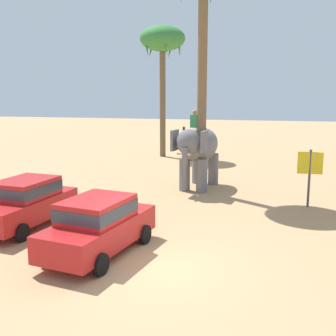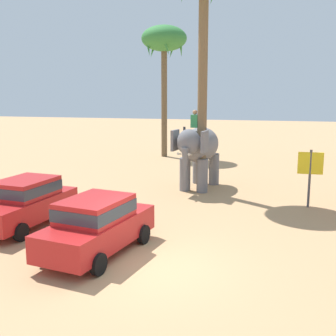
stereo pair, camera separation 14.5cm
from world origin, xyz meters
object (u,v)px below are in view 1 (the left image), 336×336
Objects in this scene: car_sedan_foreground at (98,224)px; elephant_with_mahout at (198,148)px; palm_tree_left_of_road at (162,43)px; signboard_yellow at (310,167)px; car_parked_far_side at (26,201)px.

car_sedan_foreground is 9.27m from elephant_with_mahout.
palm_tree_left_of_road reaches higher than signboard_yellow.
signboard_yellow reaches higher than car_sedan_foreground.
palm_tree_left_of_road is at bearing 127.56° from signboard_yellow.
palm_tree_left_of_road is 16.38m from signboard_yellow.
elephant_with_mahout is 5.52m from signboard_yellow.
car_parked_far_side is at bearing 152.69° from car_sedan_foreground.
palm_tree_left_of_road is (0.75, 16.96, 7.14)m from car_parked_far_side.
car_parked_far_side is at bearing -124.11° from elephant_with_mahout.
elephant_with_mahout is 1.66× the size of signboard_yellow.
elephant_with_mahout is 0.43× the size of palm_tree_left_of_road.
car_sedan_foreground is at bearing -27.31° from car_parked_far_side.
elephant_with_mahout is (1.45, 9.09, 1.06)m from car_sedan_foreground.
car_sedan_foreground is 1.81× the size of signboard_yellow.
signboard_yellow is (9.95, 5.00, 0.76)m from car_parked_far_side.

